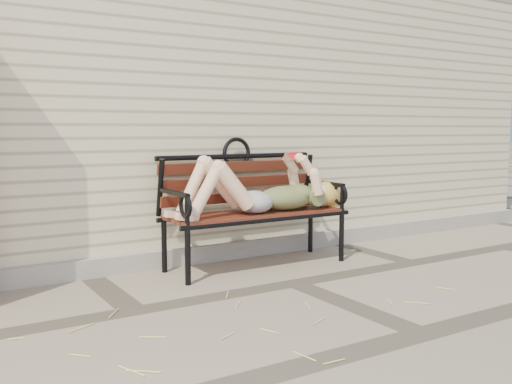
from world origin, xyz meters
TOP-DOWN VIEW (x-y plane):
  - ground at (0.00, 0.00)m, footprint 80.00×80.00m
  - house_wall at (0.00, 3.00)m, footprint 8.00×4.00m
  - foundation_strip at (0.00, 0.97)m, footprint 8.00×0.10m
  - garden_bench at (0.04, 0.71)m, footprint 1.67×0.67m
  - reading_woman at (0.05, 0.57)m, footprint 1.58×0.36m
  - straw_scatter at (-0.59, -0.78)m, footprint 2.90×1.77m

SIDE VIEW (x-z plane):
  - ground at x=0.00m, z-range 0.00..0.00m
  - straw_scatter at x=-0.59m, z-range 0.00..0.01m
  - foundation_strip at x=0.00m, z-range 0.00..0.15m
  - garden_bench at x=0.04m, z-range 0.07..1.15m
  - reading_woman at x=0.05m, z-range 0.39..0.89m
  - house_wall at x=0.00m, z-range 0.00..3.00m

